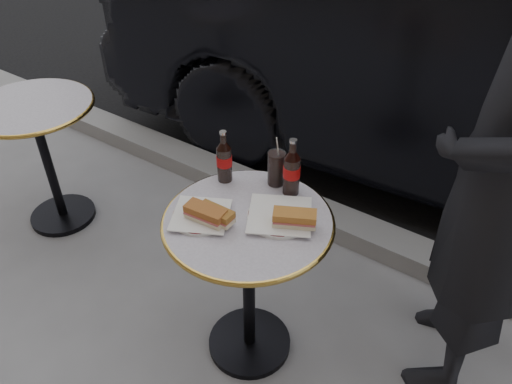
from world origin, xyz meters
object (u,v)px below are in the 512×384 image
Objects in this scene: cola_bottle_right at (292,167)px; plate_right at (280,217)px; cola_glass at (276,168)px; plate_left at (201,216)px; pedestrian at (502,181)px; cola_bottle_left at (224,156)px; bistro_table at (249,288)px.

plate_right is at bearing -72.74° from cola_bottle_right.
cola_glass reaches higher than plate_right.
cola_bottle_right reaches higher than plate_left.
pedestrian is (0.85, 0.50, 0.21)m from plate_left.
plate_right is 1.07× the size of cola_bottle_left.
cola_glass is 0.78m from pedestrian.
bistro_table is 0.39× the size of pedestrian.
cola_bottle_left is (-0.21, 0.14, 0.48)m from bistro_table.
plate_right reaches higher than bistro_table.
cola_bottle_left is 0.96m from pedestrian.
plate_right is 1.66× the size of cola_glass.
plate_right is 0.12× the size of pedestrian.
cola_bottle_left is at bearing -163.54° from cola_bottle_right.
cola_bottle_right reaches higher than cola_bottle_left.
pedestrian reaches higher than plate_left.
cola_bottle_left is at bearing 106.79° from plate_left.
cola_bottle_right reaches higher than cola_glass.
cola_bottle_left is 1.56× the size of cola_glass.
cola_bottle_left reaches higher than plate_left.
pedestrian reaches higher than plate_right.
bistro_table is at bearing 32.69° from plate_left.
plate_left is 1.01m from pedestrian.
cola_glass is (-0.08, 0.02, -0.05)m from cola_bottle_right.
cola_bottle_right is at bearing -12.73° from cola_glass.
cola_bottle_right reaches higher than plate_right.
bistro_table is at bearing -81.72° from cola_glass.
plate_left is at bearing -147.31° from bistro_table.
cola_glass is at bearing 27.74° from cola_bottle_left.
cola_bottle_left is 0.27m from cola_bottle_right.
plate_right is 0.19m from cola_bottle_right.
plate_right is at bearing -53.42° from cola_glass.
cola_glass is 0.07× the size of pedestrian.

